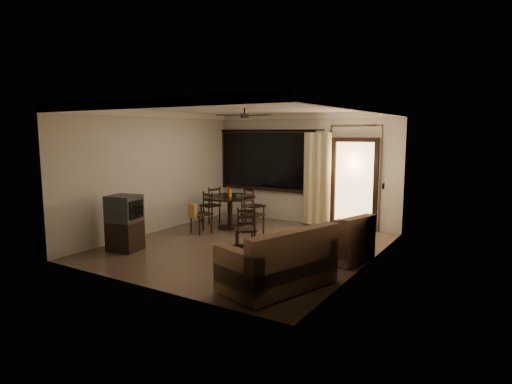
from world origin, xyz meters
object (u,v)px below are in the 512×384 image
Objects in this scene: side_chair at (245,238)px; coffee_table at (249,255)px; dining_chair_south at (201,220)px; dining_chair_west at (211,212)px; dining_table at (230,203)px; sofa at (281,265)px; armchair at (345,242)px; tv_cabinet at (125,223)px; dining_chair_east at (253,222)px; dining_chair_north at (254,212)px.

coffee_table is at bearing 85.76° from side_chair.
dining_chair_south is 1.05× the size of side_chair.
dining_chair_south is at bearing 43.39° from dining_chair_west.
dining_table reaches higher than dining_chair_south.
dining_table is 1.38× the size of side_chair.
dining_table is 4.26m from sofa.
armchair is 1.79m from coffee_table.
tv_cabinet is (0.18, -2.99, 0.27)m from dining_chair_west.
dining_chair_east is 1.18× the size of coffee_table.
dining_chair_west is 1.18× the size of coffee_table.
armchair is at bearing 97.15° from sofa.
dining_chair_east is 2.56m from coffee_table.
sofa is at bearing 96.74° from side_chair.
dining_chair_west is at bearing 177.64° from armchair.
armchair is at bearing 45.79° from coffee_table.
sofa is 2.38× the size of coffee_table.
dining_chair_east is at bearing 89.79° from dining_chair_west.
dining_table reaches higher than dining_chair_east.
sofa is 2.13m from side_chair.
dining_chair_west and dining_chair_east have the same top height.
sofa is (3.27, -2.17, 0.06)m from dining_chair_south.
dining_table is at bearing 130.90° from coffee_table.
dining_chair_west is at bearing 133.39° from dining_chair_south.
side_chair is at bearing 67.92° from dining_chair_west.
tv_cabinet is 1.07× the size of armchair.
dining_chair_north is at bearing 120.63° from coffee_table.
armchair is at bearing -93.23° from dining_chair_east.
dining_chair_west reaches higher than sofa.
dining_table is at bearing 67.75° from tv_cabinet.
side_chair is (2.05, 1.20, -0.29)m from tv_cabinet.
dining_chair_north is at bearing -102.67° from side_chair.
coffee_table is at bearing -49.10° from dining_table.
dining_table is 0.91m from dining_chair_south.
dining_chair_south is 3.62m from armchair.
dining_chair_west is 1.05× the size of side_chair.
side_chair is (-1.57, 1.44, -0.10)m from sofa.
sofa is at bearing -31.09° from coffee_table.
armchair is (3.13, -1.91, 0.06)m from dining_chair_north.
dining_chair_west is at bearing 43.72° from dining_chair_north.
dining_chair_east is 0.86× the size of tv_cabinet.
dining_chair_south is 0.92× the size of armchair.
side_chair reaches higher than armchair.
sofa is 1.86m from armchair.
dining_chair_west is at bearing 137.24° from coffee_table.
coffee_table is (2.71, 0.31, -0.32)m from tv_cabinet.
sofa is at bearing -83.96° from armchair.
dining_chair_south reaches higher than coffee_table.
dining_chair_west is at bearing 163.05° from dining_table.
side_chair is (1.23, -2.31, -0.01)m from dining_chair_north.
dining_chair_east is 1.20m from dining_chair_south.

